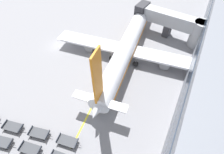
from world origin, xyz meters
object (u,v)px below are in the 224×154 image
airplane (128,45)px  baggage_dolly_row_mid_b_col_b (13,127)px  baggage_dolly_row_mid_a_col_b (2,142)px  baggage_dolly_row_mid_b_col_c (39,133)px  baggage_dolly_row_mid_a_col_c (30,149)px  baggage_dolly_row_mid_b_col_d (68,141)px

airplane → baggage_dolly_row_mid_b_col_b: bearing=-109.8°
airplane → baggage_dolly_row_mid_a_col_b: airplane is taller
baggage_dolly_row_mid_b_col_b → baggage_dolly_row_mid_b_col_c: 4.67m
baggage_dolly_row_mid_b_col_c → airplane: bearing=79.4°
baggage_dolly_row_mid_a_col_c → baggage_dolly_row_mid_b_col_d: size_ratio=1.00×
baggage_dolly_row_mid_b_col_d → airplane: bearing=90.6°
baggage_dolly_row_mid_b_col_b → airplane: bearing=70.2°
baggage_dolly_row_mid_a_col_b → baggage_dolly_row_mid_b_col_d: bearing=27.9°
baggage_dolly_row_mid_a_col_b → baggage_dolly_row_mid_a_col_c: bearing=14.3°
baggage_dolly_row_mid_b_col_d → baggage_dolly_row_mid_a_col_b: bearing=-152.1°
baggage_dolly_row_mid_a_col_b → baggage_dolly_row_mid_b_col_d: (8.81, 4.67, 0.00)m
baggage_dolly_row_mid_a_col_c → baggage_dolly_row_mid_a_col_b: bearing=-165.7°
baggage_dolly_row_mid_a_col_c → baggage_dolly_row_mid_b_col_d: (4.20, 3.49, 0.00)m
baggage_dolly_row_mid_b_col_b → baggage_dolly_row_mid_b_col_c: same height
baggage_dolly_row_mid_b_col_c → baggage_dolly_row_mid_a_col_b: bearing=-138.2°
airplane → baggage_dolly_row_mid_b_col_b: 26.82m
baggage_dolly_row_mid_b_col_b → baggage_dolly_row_mid_b_col_d: same height
baggage_dolly_row_mid_b_col_b → baggage_dolly_row_mid_a_col_b: bearing=-79.5°
baggage_dolly_row_mid_a_col_c → baggage_dolly_row_mid_b_col_b: same height
baggage_dolly_row_mid_a_col_c → baggage_dolly_row_mid_b_col_c: same height
baggage_dolly_row_mid_a_col_c → baggage_dolly_row_mid_b_col_b: bearing=165.2°
airplane → baggage_dolly_row_mid_b_col_d: size_ratio=10.05×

